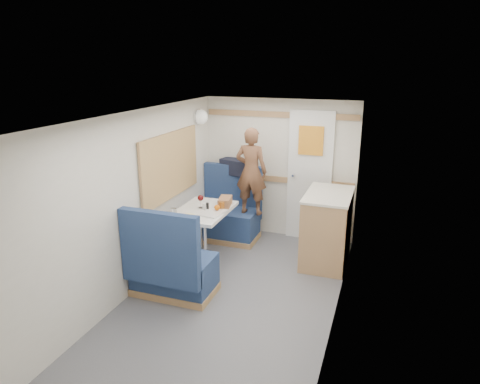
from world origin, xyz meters
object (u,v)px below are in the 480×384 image
at_px(galley_counter, 327,227).
at_px(dome_light, 200,117).
at_px(beer_glass, 222,206).
at_px(bench_far, 228,218).
at_px(bread_loaf, 225,202).
at_px(wine_glass, 200,198).
at_px(tray, 213,213).
at_px(orange_fruit, 217,208).
at_px(dinette_table, 203,221).
at_px(duffel_bag, 236,167).
at_px(cheese_block, 190,216).
at_px(bench_near, 172,270).
at_px(tumbler_left, 174,213).
at_px(salt_grinder, 204,206).
at_px(pepper_grinder, 207,206).
at_px(person, 251,171).

bearing_deg(galley_counter, dome_light, 170.82).
xyz_separation_m(dome_light, beer_glass, (0.61, -0.78, -0.98)).
bearing_deg(bench_far, bread_loaf, -71.91).
height_order(dome_light, galley_counter, dome_light).
bearing_deg(wine_glass, galley_counter, 18.25).
bearing_deg(bench_far, tray, -79.89).
bearing_deg(orange_fruit, dinette_table, 175.41).
xyz_separation_m(duffel_bag, tray, (0.13, -1.21, -0.28)).
xyz_separation_m(orange_fruit, bread_loaf, (0.01, 0.24, 0.00)).
distance_m(dinette_table, cheese_block, 0.41).
bearing_deg(dinette_table, galley_counter, 20.54).
height_order(dinette_table, duffel_bag, duffel_bag).
height_order(bench_near, galley_counter, bench_near).
bearing_deg(tumbler_left, salt_grinder, 59.69).
bearing_deg(orange_fruit, dome_light, 124.13).
relative_size(beer_glass, bread_loaf, 0.38).
relative_size(dome_light, tray, 0.61).
bearing_deg(bench_near, pepper_grinder, 85.78).
bearing_deg(orange_fruit, tumbler_left, -138.17).
relative_size(dome_light, bread_loaf, 0.75).
relative_size(person, orange_fruit, 17.13).
distance_m(galley_counter, tray, 1.47).
xyz_separation_m(galley_counter, person, (-1.09, 0.24, 0.59)).
height_order(dinette_table, cheese_block, cheese_block).
distance_m(dome_light, salt_grinder, 1.37).
distance_m(duffel_bag, wine_glass, 1.09).
bearing_deg(duffel_bag, tray, -67.37).
distance_m(bench_near, galley_counter, 2.04).
distance_m(person, tray, 0.96).
xyz_separation_m(dome_light, salt_grinder, (0.40, -0.85, -0.99)).
height_order(person, tumbler_left, person).
bearing_deg(galley_counter, salt_grinder, -159.24).
xyz_separation_m(galley_counter, bread_loaf, (-1.26, -0.33, 0.31)).
height_order(bench_far, bench_near, same).
xyz_separation_m(duffel_bag, tumbler_left, (-0.24, -1.50, -0.23)).
distance_m(tumbler_left, pepper_grinder, 0.46).
height_order(bench_far, tray, bench_far).
distance_m(orange_fruit, tumbler_left, 0.54).
height_order(tumbler_left, bread_loaf, tumbler_left).
relative_size(dinette_table, person, 0.76).
height_order(wine_glass, pepper_grinder, wine_glass).
relative_size(dinette_table, pepper_grinder, 9.68).
relative_size(dinette_table, orange_fruit, 13.09).
bearing_deg(cheese_block, person, 71.46).
xyz_separation_m(bench_far, orange_fruit, (0.20, -0.88, 0.47)).
bearing_deg(dinette_table, wine_glass, 137.09).
height_order(duffel_bag, pepper_grinder, duffel_bag).
bearing_deg(bench_far, galley_counter, -12.10).
bearing_deg(bench_near, beer_glass, 76.49).
relative_size(beer_glass, pepper_grinder, 1.06).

